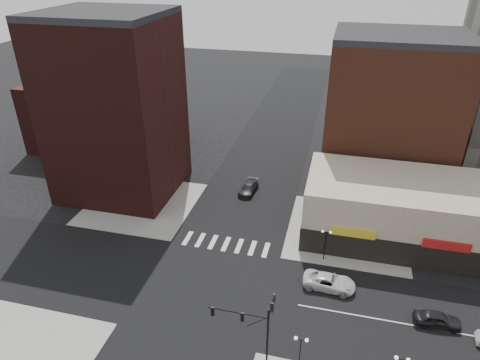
% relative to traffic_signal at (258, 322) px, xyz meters
% --- Properties ---
extents(ground, '(240.00, 240.00, 0.00)m').
position_rel_traffic_signal_xyz_m(ground, '(-7.24, 7.83, -4.96)').
color(ground, black).
rests_on(ground, ground).
extents(road_ew, '(200.00, 14.00, 0.02)m').
position_rel_traffic_signal_xyz_m(road_ew, '(-7.24, 7.83, -4.95)').
color(road_ew, black).
rests_on(road_ew, ground).
extents(road_ns, '(14.00, 200.00, 0.02)m').
position_rel_traffic_signal_xyz_m(road_ns, '(-7.24, 7.83, -4.95)').
color(road_ns, black).
rests_on(road_ns, ground).
extents(sidewalk_nw, '(15.00, 15.00, 0.12)m').
position_rel_traffic_signal_xyz_m(sidewalk_nw, '(-21.74, 22.33, -4.90)').
color(sidewalk_nw, gray).
rests_on(sidewalk_nw, ground).
extents(sidewalk_ne, '(15.00, 15.00, 0.12)m').
position_rel_traffic_signal_xyz_m(sidewalk_ne, '(7.26, 22.33, -4.90)').
color(sidewalk_ne, gray).
rests_on(sidewalk_ne, ground).
extents(building_nw, '(16.00, 15.00, 25.00)m').
position_rel_traffic_signal_xyz_m(building_nw, '(-26.24, 26.33, 7.54)').
color(building_nw, '#361311').
rests_on(building_nw, ground).
extents(building_nw_low, '(20.00, 18.00, 12.00)m').
position_rel_traffic_signal_xyz_m(building_nw_low, '(-39.24, 41.83, 1.04)').
color(building_nw_low, '#361311').
rests_on(building_nw_low, ground).
extents(building_ne_midrise, '(18.00, 15.00, 22.00)m').
position_rel_traffic_signal_xyz_m(building_ne_midrise, '(11.76, 37.33, 6.04)').
color(building_ne_midrise, brown).
rests_on(building_ne_midrise, ground).
extents(building_ne_row, '(24.20, 12.20, 8.00)m').
position_rel_traffic_signal_xyz_m(building_ne_row, '(13.76, 22.83, -1.66)').
color(building_ne_row, beige).
rests_on(building_ne_row, ground).
extents(traffic_signal, '(5.59, 3.09, 7.77)m').
position_rel_traffic_signal_xyz_m(traffic_signal, '(0.00, 0.00, 0.00)').
color(traffic_signal, black).
rests_on(traffic_signal, ground).
extents(street_lamp_se_a, '(1.22, 0.32, 4.16)m').
position_rel_traffic_signal_xyz_m(street_lamp_se_a, '(3.76, -0.17, -1.67)').
color(street_lamp_se_a, black).
rests_on(street_lamp_se_a, sidewalk_se).
extents(street_lamp_ne, '(1.22, 0.32, 4.16)m').
position_rel_traffic_signal_xyz_m(street_lamp_ne, '(4.76, 15.83, -1.67)').
color(street_lamp_ne, black).
rests_on(street_lamp_ne, sidewalk_ne).
extents(white_suv, '(5.75, 2.85, 1.57)m').
position_rel_traffic_signal_xyz_m(white_suv, '(5.66, 11.27, -4.18)').
color(white_suv, silver).
rests_on(white_suv, ground).
extents(dark_sedan_east, '(4.51, 1.95, 1.52)m').
position_rel_traffic_signal_xyz_m(dark_sedan_east, '(16.29, 8.45, -4.20)').
color(dark_sedan_east, black).
rests_on(dark_sedan_east, ground).
extents(dark_sedan_north, '(2.52, 5.19, 1.46)m').
position_rel_traffic_signal_xyz_m(dark_sedan_north, '(-7.50, 29.34, -4.23)').
color(dark_sedan_north, black).
rests_on(dark_sedan_north, ground).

